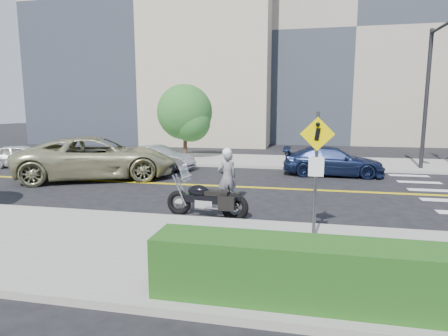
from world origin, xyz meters
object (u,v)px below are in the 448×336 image
motorcyclist (227,176)px  parked_car_silver (157,158)px  parked_car_blue (333,161)px  motorcycle (207,192)px  pedestrian_sign (316,164)px  suv (98,158)px  parked_car_white (22,156)px

motorcyclist → parked_car_silver: size_ratio=0.49×
motorcyclist → parked_car_blue: (3.95, 6.43, -0.26)m
motorcycle → parked_car_silver: size_ratio=0.64×
motorcycle → parked_car_blue: bearing=68.3°
parked_car_silver → motorcyclist: bearing=-133.0°
pedestrian_sign → motorcycle: pedestrian_sign is taller
suv → parked_car_silver: suv is taller
motorcyclist → suv: suv is taller
parked_car_blue → parked_car_silver: bearing=91.4°
pedestrian_sign → motorcyclist: (-2.80, 3.52, -1.00)m
parked_car_silver → parked_car_blue: 8.98m
pedestrian_sign → parked_car_white: size_ratio=0.82×
motorcyclist → motorcycle: bearing=51.2°
parked_car_white → parked_car_silver: 7.80m
parked_car_silver → parked_car_blue: size_ratio=0.82×
motorcyclist → suv: bearing=-55.3°
pedestrian_sign → parked_car_silver: size_ratio=0.76×
suv → parked_car_white: (-6.04, 2.32, -0.35)m
motorcyclist → parked_car_silver: bearing=-80.2°
suv → parked_car_blue: suv is taller
motorcyclist → parked_car_blue: motorcyclist is taller
motorcyclist → suv: (-6.77, 3.34, 0.02)m
motorcyclist → parked_car_white: (-12.80, 5.66, -0.33)m
pedestrian_sign → suv: pedestrian_sign is taller
motorcyclist → suv: size_ratio=0.27×
parked_car_white → parked_car_blue: (16.76, 0.77, 0.07)m
suv → parked_car_blue: size_ratio=1.47×
pedestrian_sign → suv: bearing=144.4°
suv → motorcycle: bearing=-151.9°
suv → motorcyclist: bearing=-140.6°
suv → parked_car_blue: bearing=-98.2°
parked_car_white → parked_car_blue: bearing=-105.2°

